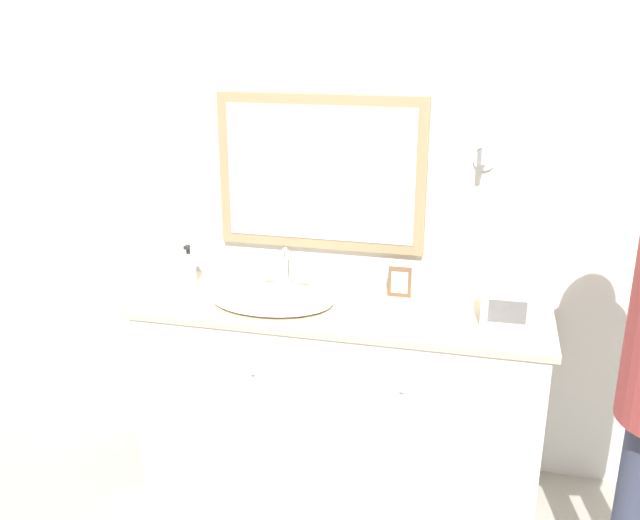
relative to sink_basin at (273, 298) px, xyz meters
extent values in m
plane|color=#9E998E|center=(0.29, -0.27, -0.87)|extent=(14.00, 14.00, 0.00)
cube|color=silver|center=(0.29, 0.32, 0.40)|extent=(8.00, 0.06, 2.55)
cube|color=#997A56|center=(0.14, 0.27, 0.49)|extent=(0.92, 0.04, 0.68)
cube|color=#9EA8B2|center=(0.14, 0.25, 0.49)|extent=(0.83, 0.01, 0.59)
cylinder|color=silver|center=(0.83, 0.28, 0.58)|extent=(0.09, 0.01, 0.09)
cylinder|color=silver|center=(0.83, 0.23, 0.58)|extent=(0.02, 0.10, 0.02)
cylinder|color=white|center=(0.83, 0.18, 0.65)|extent=(0.02, 0.02, 0.14)
cube|color=silver|center=(0.29, 0.02, -0.46)|extent=(1.69, 0.51, 0.82)
cube|color=#C6B793|center=(0.29, 0.02, -0.03)|extent=(1.74, 0.54, 0.03)
sphere|color=silver|center=(-0.02, -0.25, -0.23)|extent=(0.02, 0.02, 0.02)
sphere|color=silver|center=(0.59, -0.25, -0.23)|extent=(0.02, 0.02, 0.02)
ellipsoid|color=white|center=(0.00, -0.01, 0.00)|extent=(0.53, 0.38, 0.03)
cylinder|color=silver|center=(0.00, 0.20, 0.00)|extent=(0.06, 0.06, 0.03)
cylinder|color=silver|center=(0.00, 0.20, 0.08)|extent=(0.02, 0.02, 0.14)
cylinder|color=silver|center=(0.00, 0.17, 0.16)|extent=(0.02, 0.07, 0.02)
cylinder|color=white|center=(-0.08, 0.20, 0.01)|extent=(0.06, 0.02, 0.02)
cylinder|color=white|center=(0.08, 0.20, 0.01)|extent=(0.05, 0.02, 0.02)
cylinder|color=white|center=(-0.43, 0.11, 0.05)|extent=(0.06, 0.06, 0.15)
cylinder|color=black|center=(-0.43, 0.11, 0.15)|extent=(0.02, 0.02, 0.04)
cube|color=black|center=(-0.43, 0.10, 0.16)|extent=(0.02, 0.03, 0.01)
cube|color=#BCBCC1|center=(0.97, 0.02, 0.05)|extent=(0.20, 0.13, 0.14)
cube|color=black|center=(0.97, -0.04, 0.05)|extent=(0.15, 0.01, 0.09)
cube|color=brown|center=(0.52, 0.19, 0.05)|extent=(0.10, 0.01, 0.13)
cube|color=beige|center=(0.52, 0.18, 0.05)|extent=(0.07, 0.00, 0.10)
cube|color=white|center=(0.55, -0.05, 0.00)|extent=(0.17, 0.13, 0.04)
camera|label=1|loc=(0.86, -2.69, 1.15)|focal=40.00mm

